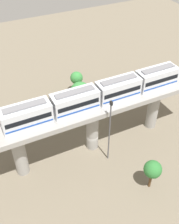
# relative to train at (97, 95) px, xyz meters

# --- Properties ---
(ground_plane) EXTENTS (120.00, 120.00, 0.00)m
(ground_plane) POSITION_rel_train_xyz_m (0.00, 0.73, -10.23)
(ground_plane) COLOR #706654
(viaduct) EXTENTS (5.20, 35.80, 8.70)m
(viaduct) POSITION_rel_train_xyz_m (0.00, 0.73, -3.52)
(viaduct) COLOR #999691
(viaduct) RESTS_ON ground
(train) EXTENTS (2.64, 27.45, 3.24)m
(train) POSITION_rel_train_xyz_m (0.00, 0.00, 0.00)
(train) COLOR silver
(train) RESTS_ON viaduct
(parked_car_red) EXTENTS (2.77, 4.51, 1.76)m
(parked_car_red) POSITION_rel_train_xyz_m (10.03, -8.48, -9.49)
(parked_car_red) COLOR red
(parked_car_red) RESTS_ON ground
(parked_car_black) EXTENTS (2.66, 4.49, 1.76)m
(parked_car_black) POSITION_rel_train_xyz_m (9.24, 9.28, -9.49)
(parked_car_black) COLOR black
(parked_car_black) RESTS_ON ground
(tree_near_viaduct) EXTENTS (2.51, 2.51, 5.01)m
(tree_near_viaduct) POSITION_rel_train_xyz_m (-10.62, -3.08, -6.53)
(tree_near_viaduct) COLOR brown
(tree_near_viaduct) RESTS_ON ground
(tree_mid_lot) EXTENTS (2.51, 2.51, 4.95)m
(tree_mid_lot) POSITION_rel_train_xyz_m (14.92, -3.23, -6.59)
(tree_mid_lot) COLOR brown
(tree_mid_lot) RESTS_ON ground
(tree_far_corner) EXTENTS (3.82, 3.82, 5.08)m
(tree_far_corner) POSITION_rel_train_xyz_m (10.99, -2.20, -7.07)
(tree_far_corner) COLOR brown
(tree_far_corner) RESTS_ON ground
(signal_post) EXTENTS (0.44, 0.28, 11.30)m
(signal_post) POSITION_rel_train_xyz_m (-3.40, -0.32, -4.05)
(signal_post) COLOR #4C4C51
(signal_post) RESTS_ON ground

